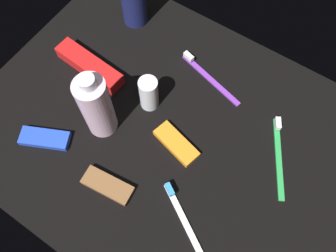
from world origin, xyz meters
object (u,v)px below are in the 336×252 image
Objects in this scene: bodywash_bottle at (96,106)px; deodorant_stick at (149,94)px; snack_bar_brown at (108,185)px; toothbrush_purple at (207,76)px; toothpaste_box_red at (90,66)px; snack_bar_orange at (176,144)px; toothbrush_green at (279,152)px; toothbrush_white at (184,220)px; snack_bar_blue at (45,138)px.

bodywash_bottle is 11.99cm from deodorant_stick.
deodorant_stick is at bearing 94.29° from snack_bar_brown.
toothpaste_box_red is at bearing -150.66° from toothbrush_purple.
snack_bar_brown and snack_bar_orange have the same top height.
toothpaste_box_red is (-46.17, -5.40, 0.99)cm from toothbrush_green.
toothbrush_white is (20.31, -17.51, -3.79)cm from deodorant_stick.
toothpaste_box_red is 28.83cm from snack_bar_brown.
snack_bar_brown is (17.44, -0.68, 0.00)cm from snack_bar_blue.
snack_bar_brown is at bearing -170.26° from toothbrush_white.
snack_bar_brown is (-25.47, -25.46, 0.14)cm from toothbrush_green.
bodywash_bottle is 1.77× the size of snack_bar_brown.
snack_bar_blue is at bearing -124.54° from deodorant_stick.
toothbrush_green is at bearing 11.00° from toothpaste_box_red.
toothbrush_purple is 1.70× the size of snack_bar_blue.
toothbrush_purple is at bearing 61.39° from bodywash_bottle.
toothbrush_purple is at bearing 61.55° from deodorant_stick.
toothbrush_green is 0.92× the size of toothbrush_purple.
snack_bar_brown is at bearing -79.08° from deodorant_stick.
toothpaste_box_red is (-16.77, -0.26, -2.80)cm from deodorant_stick.
snack_bar_brown is 16.55cm from snack_bar_orange.
toothbrush_white reaches higher than snack_bar_orange.
snack_bar_brown is at bearing -95.50° from toothbrush_purple.
snack_bar_orange is at bearing -26.10° from deodorant_stick.
toothbrush_white and toothbrush_purple have the same top height.
toothpaste_box_red is 19.67cm from snack_bar_blue.
toothpaste_box_red reaches higher than toothbrush_green.
snack_bar_blue and snack_bar_orange have the same top height.
snack_bar_orange is at bearing 128.52° from toothbrush_white.
deodorant_stick is at bearing 61.19° from bodywash_bottle.
toothbrush_green is 0.92× the size of toothpaste_box_red.
snack_bar_orange is at bearing -79.76° from toothbrush_purple.
deodorant_stick reaches higher than toothbrush_white.
deodorant_stick is 0.54× the size of toothbrush_green.
snack_bar_brown is 1.00× the size of snack_bar_orange.
toothbrush_green is at bearing 23.34° from bodywash_bottle.
snack_bar_brown is (-16.39, -2.81, 0.14)cm from toothbrush_white.
deodorant_stick is 27.08cm from toothbrush_white.
snack_bar_orange is (3.31, -18.30, 0.14)cm from toothbrush_purple.
snack_bar_orange is at bearing 5.64° from snack_bar_blue.
snack_bar_blue is 1.00× the size of snack_bar_brown.
toothbrush_green is 36.01cm from snack_bar_brown.
toothbrush_purple is at bearing 114.26° from snack_bar_orange.
bodywash_bottle reaches higher than toothbrush_purple.
deodorant_stick is 0.50× the size of toothpaste_box_red.
snack_bar_blue is at bearing -76.14° from toothpaste_box_red.
toothbrush_purple is at bearing 32.25° from snack_bar_blue.
toothbrush_white is at bearing 3.11° from snack_bar_brown.
toothbrush_white reaches higher than snack_bar_blue.
snack_bar_orange is (15.90, 4.78, -7.68)cm from bodywash_bottle.
deodorant_stick is 21.01cm from snack_bar_brown.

